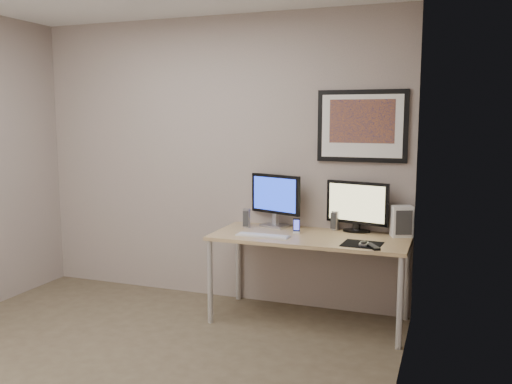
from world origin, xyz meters
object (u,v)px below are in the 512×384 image
speaker_left (247,218)px  fan_unit (402,221)px  monitor_tv (357,205)px  speaker_right (335,220)px  phone_dock (297,226)px  desk (310,243)px  monitor_large (275,198)px  framed_art (362,126)px  keyboard (263,236)px

speaker_left → fan_unit: 1.32m
monitor_tv → fan_unit: 0.39m
speaker_right → phone_dock: speaker_right is taller
desk → monitor_large: 0.56m
speaker_left → fan_unit: fan_unit is taller
framed_art → monitor_tv: 0.66m
monitor_large → keyboard: monitor_large is taller
monitor_large → monitor_tv: bearing=20.8°
framed_art → speaker_left: size_ratio=4.55×
monitor_large → speaker_left: (-0.23, -0.12, -0.18)m
desk → fan_unit: size_ratio=6.34×
desk → speaker_right: 0.37m
monitor_tv → phone_dock: monitor_tv is taller
phone_dock → fan_unit: fan_unit is taller
speaker_left → phone_dock: speaker_left is taller
speaker_left → monitor_large: bearing=21.2°
speaker_right → monitor_large: bearing=-158.3°
speaker_right → fan_unit: size_ratio=0.65×
keyboard → speaker_right: bearing=44.3°
monitor_tv → desk: bearing=-126.8°
fan_unit → speaker_left: bearing=162.1°
keyboard → monitor_tv: bearing=33.9°
fan_unit → keyboard: bearing=178.4°
desk → phone_dock: phone_dock is taller
monitor_large → monitor_tv: (0.72, 0.02, -0.03)m
desk → keyboard: (-0.35, -0.16, 0.07)m
phone_dock → fan_unit: (0.84, 0.17, 0.06)m
phone_dock → monitor_large: bearing=129.9°
framed_art → fan_unit: size_ratio=2.97×
phone_dock → fan_unit: 0.86m
framed_art → speaker_right: size_ratio=4.55×
monitor_large → phone_dock: monitor_large is taller
keyboard → fan_unit: bearing=21.6°
keyboard → fan_unit: fan_unit is taller
speaker_right → framed_art: bearing=25.3°
framed_art → keyboard: (-0.70, -0.49, -0.88)m
fan_unit → monitor_tv: bearing=150.9°
monitor_large → fan_unit: monitor_large is taller
desk → phone_dock: 0.19m
framed_art → speaker_left: framed_art is taller
phone_dock → keyboard: 0.32m
speaker_left → speaker_right: size_ratio=1.00×
desk → monitor_tv: (0.34, 0.28, 0.30)m
desk → framed_art: 1.07m
monitor_tv → speaker_left: size_ratio=3.27×
desk → monitor_tv: 0.52m
desk → speaker_left: (-0.61, 0.14, 0.15)m
desk → framed_art: bearing=43.5°
speaker_right → keyboard: (-0.50, -0.46, -0.07)m
monitor_large → speaker_left: 0.31m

